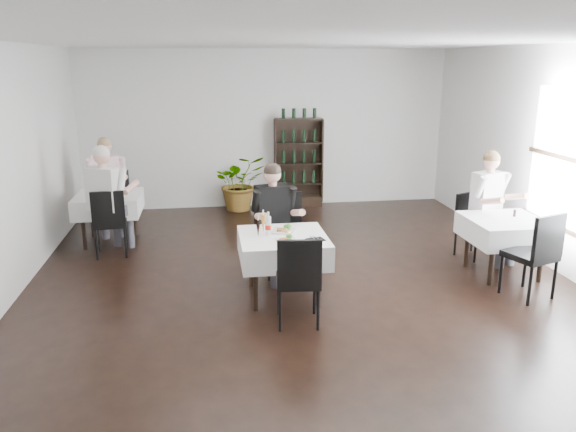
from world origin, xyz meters
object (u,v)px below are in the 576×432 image
(potted_tree, at_px, (240,183))
(wine_shelf, at_px, (299,164))
(main_table, at_px, (283,247))
(diner_main, at_px, (275,213))

(potted_tree, bearing_deg, wine_shelf, 5.66)
(main_table, bearing_deg, wine_shelf, 78.22)
(potted_tree, xyz_separation_m, diner_main, (0.23, -3.61, 0.35))
(wine_shelf, relative_size, potted_tree, 1.65)
(main_table, height_order, diner_main, diner_main)
(wine_shelf, height_order, diner_main, wine_shelf)
(wine_shelf, distance_m, potted_tree, 1.20)
(potted_tree, relative_size, diner_main, 0.70)
(wine_shelf, bearing_deg, diner_main, -103.97)
(wine_shelf, relative_size, diner_main, 1.15)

